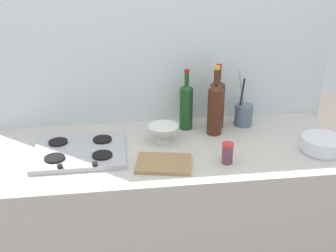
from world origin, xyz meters
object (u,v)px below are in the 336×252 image
Objects in this scene: wine_bottle_leftmost at (215,108)px; utensil_crock at (243,114)px; condiment_jar_front at (227,153)px; cutting_board at (164,163)px; wine_bottle_mid_left at (217,102)px; stovetop_hob at (80,151)px; mixing_bowl at (163,133)px; plate_stack at (322,144)px; wine_bottle_mid_right at (186,105)px.

utensil_crock is (0.18, 0.09, -0.08)m from wine_bottle_leftmost.
cutting_board is (-0.29, 0.02, -0.04)m from condiment_jar_front.
wine_bottle_leftmost is at bearing -110.29° from wine_bottle_mid_left.
wine_bottle_mid_left is (0.03, 0.08, -0.00)m from wine_bottle_leftmost.
condiment_jar_front is (-0.01, -0.32, -0.09)m from wine_bottle_leftmost.
condiment_jar_front is (0.68, -0.18, 0.04)m from stovetop_hob.
mixing_bowl is at bearing -162.15° from utensil_crock.
plate_stack is 0.55m from wine_bottle_leftmost.
wine_bottle_mid_right is (-0.17, 0.00, -0.01)m from wine_bottle_mid_left.
wine_bottle_mid_left is 0.36m from mixing_bowl.
utensil_crock is (0.15, 0.00, -0.08)m from wine_bottle_mid_left.
cutting_board is at bearing -135.11° from wine_bottle_leftmost.
plate_stack is 0.57× the size of wine_bottle_leftmost.
condiment_jar_front is at bearing -3.16° from cutting_board.
wine_bottle_leftmost is 0.30m from mixing_bowl.
stovetop_hob is 0.70m from condiment_jar_front.
wine_bottle_mid_left reaches higher than wine_bottle_mid_right.
cutting_board is at bearing 176.84° from condiment_jar_front.
stovetop_hob is at bearing 156.93° from cutting_board.
wine_bottle_mid_right is 0.44m from cutting_board.
wine_bottle_mid_right is 0.33m from utensil_crock.
utensil_crock reaches higher than condiment_jar_front.
utensil_crock is at bearing 128.95° from plate_stack.
stovetop_hob is 0.72m from wine_bottle_leftmost.
wine_bottle_mid_right is at bearing -179.67° from utensil_crock.
stovetop_hob is 1.75× the size of cutting_board.
wine_bottle_mid_left is 1.06× the size of wine_bottle_mid_right.
condiment_jar_front reaches higher than stovetop_hob.
plate_stack is 0.69× the size of utensil_crock.
wine_bottle_mid_right is 3.30× the size of condiment_jar_front.
condiment_jar_front is at bearing -14.92° from stovetop_hob.
condiment_jar_front reaches higher than mixing_bowl.
mixing_bowl is 0.25m from cutting_board.
wine_bottle_mid_left reaches higher than utensil_crock.
wine_bottle_leftmost reaches higher than utensil_crock.
stovetop_hob is 4.32× the size of condiment_jar_front.
wine_bottle_mid_right is 0.22m from mixing_bowl.
stovetop_hob is 1.23× the size of wine_bottle_mid_left.
mixing_bowl is 0.37m from condiment_jar_front.
wine_bottle_mid_right is at bearing 106.64° from condiment_jar_front.
wine_bottle_mid_left is at bearing -178.79° from utensil_crock.
wine_bottle_mid_right is at bearing 45.82° from mixing_bowl.
utensil_crock is at bearing 0.33° from wine_bottle_mid_right.
wine_bottle_leftmost is 0.16m from wine_bottle_mid_right.
wine_bottle_mid_right is 0.43m from condiment_jar_front.
plate_stack is 0.58m from wine_bottle_mid_left.
wine_bottle_leftmost is 1.11× the size of wine_bottle_mid_right.
stovetop_hob reaches higher than cutting_board.
wine_bottle_mid_left is 0.17m from wine_bottle_mid_right.
wine_bottle_leftmost is at bearing 87.43° from condiment_jar_front.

